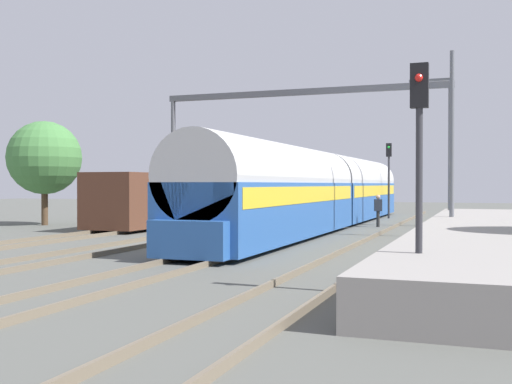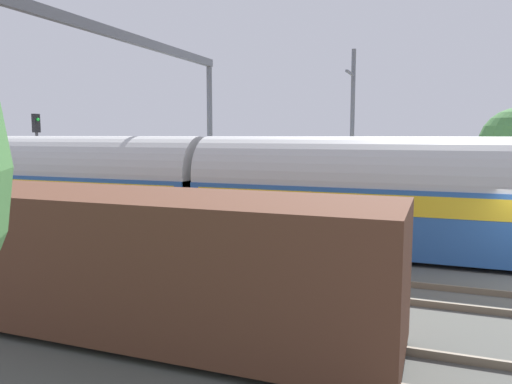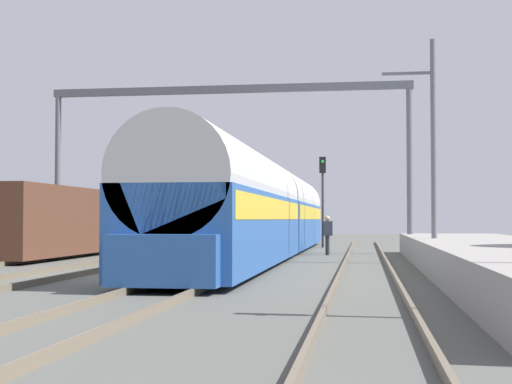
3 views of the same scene
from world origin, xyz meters
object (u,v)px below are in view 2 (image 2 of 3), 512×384
(person_crossing, at_px, (205,203))
(railway_signal_far, at_px, (38,151))
(freight_car, at_px, (89,256))
(catenary_gantry, at_px, (106,81))
(passenger_train, at_px, (205,189))

(person_crossing, height_order, railway_signal_far, railway_signal_far)
(person_crossing, bearing_deg, freight_car, 175.67)
(railway_signal_far, relative_size, catenary_gantry, 0.29)
(freight_car, bearing_deg, passenger_train, 9.74)
(passenger_train, distance_m, railway_signal_far, 10.32)
(person_crossing, height_order, catenary_gantry, catenary_gantry)
(freight_car, distance_m, catenary_gantry, 8.87)
(passenger_train, xyz_separation_m, person_crossing, (2.59, 1.32, -0.94))
(railway_signal_far, bearing_deg, freight_car, -132.12)
(passenger_train, xyz_separation_m, railway_signal_far, (1.92, 10.06, 1.26))
(person_crossing, xyz_separation_m, catenary_gantry, (-4.72, 1.49, 4.91))
(passenger_train, bearing_deg, railway_signal_far, 79.21)
(passenger_train, height_order, catenary_gantry, catenary_gantry)
(passenger_train, distance_m, catenary_gantry, 5.30)
(freight_car, xyz_separation_m, catenary_gantry, (6.37, 4.26, 4.47))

